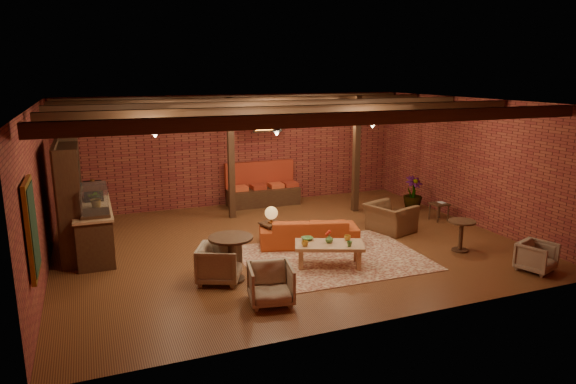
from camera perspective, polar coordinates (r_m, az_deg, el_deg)
name	(u,v)px	position (r m, az deg, el deg)	size (l,w,h in m)	color
floor	(288,244)	(11.76, 0.04, -5.80)	(10.00, 10.00, 0.00)	#3F1E0F
ceiling	(288,102)	(11.13, 0.04, 9.96)	(10.00, 8.00, 0.02)	black
wall_back	(238,150)	(15.08, -5.54, 4.65)	(10.00, 0.02, 3.20)	maroon
wall_front	(385,224)	(7.86, 10.76, -3.55)	(10.00, 0.02, 3.20)	maroon
wall_left	(39,195)	(10.63, -25.93, -0.27)	(0.02, 8.00, 3.20)	maroon
wall_right	(470,161)	(13.93, 19.59, 3.23)	(0.02, 8.00, 3.20)	maroon
ceiling_beams	(288,108)	(11.14, 0.04, 9.34)	(9.80, 6.40, 0.22)	black
ceiling_pipe	(264,113)	(12.66, -2.64, 8.76)	(0.12, 0.12, 9.60)	black
post_left	(231,159)	(13.59, -6.35, 3.69)	(0.16, 0.16, 3.20)	black
post_right	(356,155)	(14.30, 7.60, 4.13)	(0.16, 0.16, 3.20)	black
service_counter	(93,217)	(11.75, -20.84, -2.63)	(0.80, 2.50, 1.60)	black
plant_counter	(96,196)	(11.84, -20.54, -0.38)	(0.35, 0.39, 0.30)	#337F33
shelving_hutch	(71,200)	(11.76, -22.95, -0.79)	(0.52, 2.00, 2.40)	black
chalkboard_menu	(32,229)	(8.40, -26.54, -3.65)	(0.08, 0.96, 1.46)	black
banquette	(263,188)	(15.03, -2.77, 0.40)	(2.10, 0.70, 1.00)	maroon
service_sign	(268,127)	(14.31, -2.27, 7.27)	(0.86, 0.06, 0.30)	orange
ceiling_spotlights	(288,118)	(11.16, 0.04, 8.22)	(6.40, 4.40, 0.28)	black
rug	(333,258)	(10.96, 4.98, -7.28)	(3.73, 2.85, 0.01)	maroon
sofa	(309,232)	(11.60, 2.30, -4.42)	(2.19, 0.86, 0.64)	#A23A16
coffee_table	(329,246)	(10.40, 4.53, -6.00)	(1.53, 1.15, 0.72)	olive
side_table_lamp	(271,216)	(11.45, -1.86, -2.69)	(0.54, 0.54, 0.92)	black
round_table_left	(231,251)	(9.67, -6.35, -6.52)	(0.83, 0.83, 0.86)	black
armchair_a	(220,262)	(9.71, -7.60, -7.67)	(0.76, 0.71, 0.78)	#B9B190
armchair_b	(271,282)	(8.78, -1.94, -10.00)	(0.73, 0.68, 0.75)	#B9B190
armchair_right	(390,213)	(12.77, 11.30, -2.33)	(1.06, 0.69, 0.93)	brown
side_table_book	(439,205)	(14.05, 16.46, -1.34)	(0.43, 0.43, 0.49)	black
round_table_right	(461,231)	(11.81, 18.70, -4.10)	(0.59, 0.59, 0.69)	black
armchair_far	(537,255)	(11.25, 25.91, -6.35)	(0.63, 0.59, 0.65)	#B9B190
plant_tall	(415,160)	(14.78, 13.91, 3.48)	(1.60, 1.60, 2.86)	#4C7F4C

